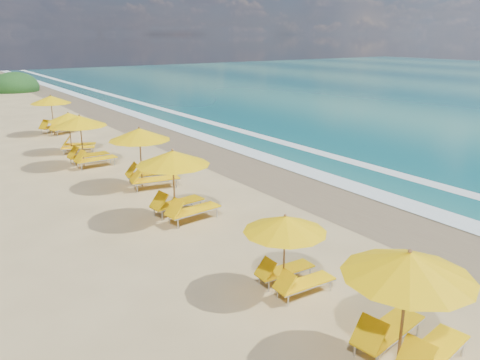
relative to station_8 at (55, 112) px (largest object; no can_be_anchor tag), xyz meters
The scene contains 10 objects.
ground 18.25m from the station_8, 85.12° to the right, with size 160.00×160.00×0.00m, color tan.
wet_sand 19.02m from the station_8, 72.99° to the right, with size 4.00×160.00×0.01m, color olive.
surf_foam 19.97m from the station_8, 65.55° to the right, with size 4.00×160.00×0.01m.
station_2 26.52m from the station_8, 90.96° to the right, with size 2.85×2.70×2.41m.
station_3 23.20m from the station_8, 91.23° to the right, with size 2.23×2.07×2.02m.
station_4 17.44m from the station_8, 91.48° to the right, with size 2.84×2.67×2.47m.
station_5 13.39m from the station_8, 89.34° to the right, with size 3.00×2.87×2.50m.
station_6 8.85m from the station_8, 95.44° to the right, with size 2.75×2.55×2.48m.
station_7 5.69m from the station_8, 95.26° to the right, with size 2.80×2.77×2.16m.
station_8 is the anchor object (origin of this frame).
Camera 1 is at (-8.98, -13.05, 6.00)m, focal length 36.05 mm.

